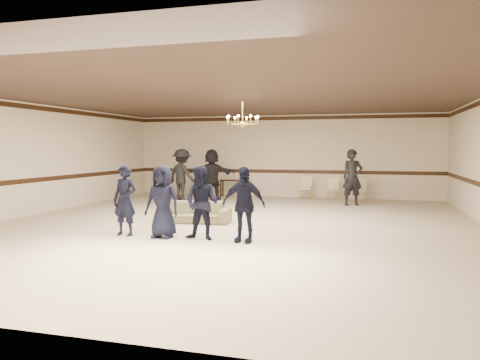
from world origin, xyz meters
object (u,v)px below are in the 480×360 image
Objects in this scene: banquet_chair_left at (306,188)px; settee at (195,212)px; console_table at (230,188)px; chandelier at (243,112)px; boy_b at (162,202)px; adult_left at (182,175)px; banquet_chair_right at (361,189)px; adult_mid at (212,174)px; banquet_chair_mid at (333,189)px; boy_c at (202,203)px; boy_a at (125,200)px; boy_d at (243,204)px; adult_right at (352,177)px.

settee is at bearing -110.02° from banquet_chair_left.
banquet_chair_left is 1.06× the size of console_table.
chandelier is 5.92m from banquet_chair_left.
adult_left reaches higher than boy_b.
banquet_chair_right is at bearing -1.49° from banquet_chair_left.
boy_b is 0.85× the size of settee.
settee is 0.98× the size of adult_mid.
adult_left is 2.24× the size of banquet_chair_mid.
boy_b is 0.90m from boy_c.
banquet_chair_left is at bearing -9.70° from console_table.
boy_c reaches higher than banquet_chair_mid.
boy_c is 2.36m from settee.
chandelier is 6.38m from console_table.
boy_c is (1.80, 0.00, 0.00)m from boy_a.
boy_d is at bearing -100.42° from banquet_chair_mid.
banquet_chair_left is (0.18, 8.22, -0.36)m from boy_d.
banquet_chair_left is 3.01m from console_table.
adult_right reaches higher than banquet_chair_mid.
banquet_chair_right is 5.00m from console_table.
settee is 5.00m from adult_left.
boy_c reaches higher than settee.
boy_c is 8.65m from console_table.
settee is 2.20× the size of banquet_chair_mid.
console_table is at bearing 109.98° from chandelier.
adult_mid reaches higher than boy_a.
banquet_chair_mid and banquet_chair_right have the same top height.
console_table is (1.26, 1.90, -0.61)m from adult_left.
boy_d is at bearing 1.56° from boy_b.
adult_mid reaches higher than boy_b.
adult_mid reaches higher than banquet_chair_left.
banquet_chair_right is (1.00, 0.00, 0.00)m from banquet_chair_mid.
boy_b and boy_d have the same top height.
adult_right reaches higher than boy_d.
banquet_chair_mid is at bearing 174.58° from adult_mid.
banquet_chair_right is at bearing 50.98° from settee.
boy_b is at bearing 6.18° from boy_a.
adult_left is at bearing 108.10° from boy_a.
boy_d is 0.83× the size of adult_right.
adult_mid reaches higher than banquet_chair_right.
console_table is at bearing 112.15° from boy_d.
adult_left reaches higher than console_table.
banquet_chair_left is at bearing -135.97° from adult_left.
adult_mid is 3.54m from banquet_chair_left.
banquet_chair_mid is at bearing 71.63° from boy_b.
adult_right is 2.24× the size of banquet_chair_left.
adult_mid is at bearing 98.66° from settee.
banquet_chair_mid reaches higher than settee.
banquet_chair_mid is at bearing 176.02° from banquet_chair_right.
banquet_chair_right is (2.18, 8.22, -0.36)m from boy_d.
boy_d is 8.32m from banquet_chair_mid.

